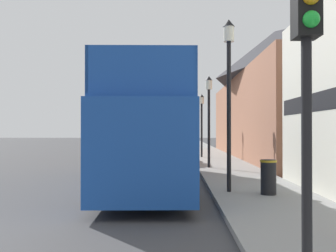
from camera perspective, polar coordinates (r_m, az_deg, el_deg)
ground_plane at (r=27.68m, az=-9.07°, el=-4.69°), size 144.00×144.00×0.00m
sidewalk at (r=24.38m, az=7.25°, el=-5.08°), size 3.01×108.00×0.14m
brick_terrace_rear at (r=29.10m, az=15.30°, el=4.45°), size 6.00×24.15×9.05m
tour_bus at (r=13.79m, az=-2.78°, el=-1.54°), size 2.90×10.69×3.89m
parked_car_ahead_of_bus at (r=21.96m, az=0.95°, el=-4.01°), size 1.96×4.33×1.42m
traffic_signal at (r=4.83m, az=19.53°, el=10.24°), size 0.28×0.42×3.75m
lamp_post_nearest at (r=12.04m, az=8.82°, el=7.47°), size 0.35×0.35×5.17m
lamp_post_second at (r=19.46m, az=5.95°, el=3.19°), size 0.35×0.35×4.51m
lamp_post_third at (r=26.98m, az=4.90°, el=1.88°), size 0.35×0.35×4.31m
litter_bin at (r=11.67m, az=14.37°, el=-7.05°), size 0.48×0.48×0.99m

